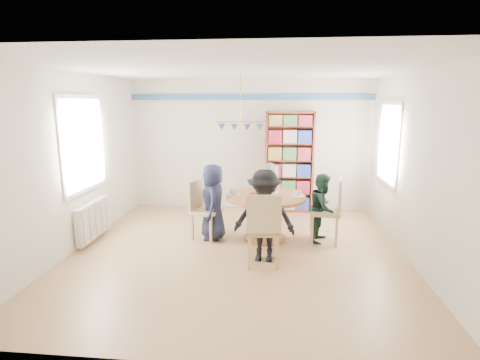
# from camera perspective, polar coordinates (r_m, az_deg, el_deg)

# --- Properties ---
(ground) EXTENTS (5.00, 5.00, 0.00)m
(ground) POSITION_cam_1_polar(r_m,az_deg,el_deg) (5.81, -0.39, -11.01)
(ground) COLOR #AA7C5A
(room_shell) EXTENTS (5.00, 5.00, 5.00)m
(room_shell) POSITION_cam_1_polar(r_m,az_deg,el_deg) (6.27, -1.96, 6.28)
(room_shell) COLOR white
(room_shell) RESTS_ON ground
(radiator) EXTENTS (0.12, 1.00, 0.60)m
(radiator) POSITION_cam_1_polar(r_m,az_deg,el_deg) (6.64, -21.43, -5.68)
(radiator) COLOR silver
(radiator) RESTS_ON ground
(dining_table) EXTENTS (1.30, 1.30, 0.75)m
(dining_table) POSITION_cam_1_polar(r_m,az_deg,el_deg) (6.19, 3.93, -4.12)
(dining_table) COLOR #975F31
(dining_table) RESTS_ON ground
(chair_left) EXTENTS (0.54, 0.54, 0.98)m
(chair_left) POSITION_cam_1_polar(r_m,az_deg,el_deg) (6.31, -5.86, -4.02)
(chair_left) COLOR #D2B981
(chair_left) RESTS_ON ground
(chair_right) EXTENTS (0.54, 0.54, 1.06)m
(chair_right) POSITION_cam_1_polar(r_m,az_deg,el_deg) (6.22, 13.75, -4.08)
(chair_right) COLOR #D2B981
(chair_right) RESTS_ON ground
(chair_far) EXTENTS (0.52, 0.52, 1.06)m
(chair_far) POSITION_cam_1_polar(r_m,az_deg,el_deg) (7.14, 4.05, -1.74)
(chair_far) COLOR #D2B981
(chair_far) RESTS_ON ground
(chair_near) EXTENTS (0.50, 0.50, 1.05)m
(chair_near) POSITION_cam_1_polar(r_m,az_deg,el_deg) (5.17, 3.58, -7.10)
(chair_near) COLOR #D2B981
(chair_near) RESTS_ON ground
(person_left) EXTENTS (0.51, 0.68, 1.26)m
(person_left) POSITION_cam_1_polar(r_m,az_deg,el_deg) (6.21, -4.13, -3.33)
(person_left) COLOR #161A31
(person_left) RESTS_ON ground
(person_right) EXTENTS (0.59, 0.66, 1.13)m
(person_right) POSITION_cam_1_polar(r_m,az_deg,el_deg) (6.25, 12.48, -4.16)
(person_right) COLOR #172F26
(person_right) RESTS_ON ground
(person_far) EXTENTS (0.43, 0.30, 1.15)m
(person_far) POSITION_cam_1_polar(r_m,az_deg,el_deg) (7.07, 4.47, -1.92)
(person_far) COLOR gray
(person_far) RESTS_ON ground
(person_near) EXTENTS (0.91, 0.58, 1.34)m
(person_near) POSITION_cam_1_polar(r_m,az_deg,el_deg) (5.33, 3.73, -5.50)
(person_near) COLOR black
(person_near) RESTS_ON ground
(bookshelf) EXTENTS (0.98, 0.30, 2.07)m
(bookshelf) POSITION_cam_1_polar(r_m,az_deg,el_deg) (7.77, 7.50, 2.57)
(bookshelf) COLOR brown
(bookshelf) RESTS_ON ground
(tableware) EXTENTS (1.26, 1.26, 0.33)m
(tableware) POSITION_cam_1_polar(r_m,az_deg,el_deg) (6.15, 3.71, -1.67)
(tableware) COLOR white
(tableware) RESTS_ON dining_table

